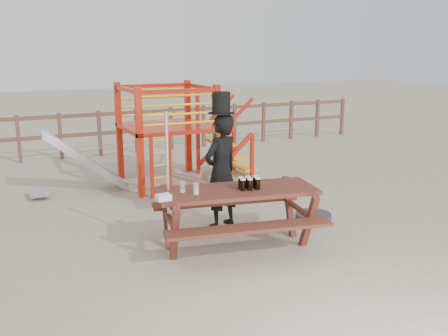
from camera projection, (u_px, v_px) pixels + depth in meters
ground at (235, 241)px, 7.41m from camera, size 60.00×60.00×0.00m
back_fence at (118, 127)px, 13.38m from camera, size 15.09×0.09×1.20m
playground_fort at (163, 133)px, 10.36m from camera, size 4.71×1.84×2.10m
picnic_table at (237, 211)px, 7.07m from camera, size 2.48×1.93×0.87m
man_with_hat at (221, 168)px, 7.79m from camera, size 0.78×0.65×2.15m
metal_pole at (168, 182)px, 6.93m from camera, size 0.04×0.04×1.96m
parasol_base at (313, 217)px, 8.25m from camera, size 0.59×0.59×0.25m
paper_bag at (164, 197)px, 6.47m from camera, size 0.19×0.15×0.08m
stout_pints at (249, 183)px, 6.98m from camera, size 0.31×0.22×0.17m
empty_glasses at (192, 188)px, 6.78m from camera, size 0.22×0.26×0.15m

